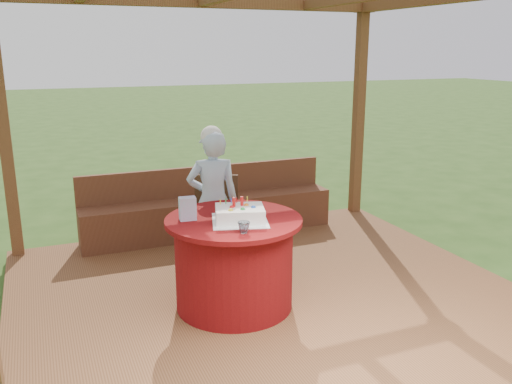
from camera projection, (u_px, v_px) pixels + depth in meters
ground at (266, 302)px, 5.03m from camera, size 60.00×60.00×0.00m
deck at (266, 296)px, 5.01m from camera, size 4.50×4.00×0.12m
pergola at (268, 33)px, 4.41m from camera, size 4.50×4.00×2.72m
bench at (209, 212)px, 6.47m from camera, size 3.00×0.42×0.80m
table at (234, 262)px, 4.61m from camera, size 1.15×1.15×0.79m
chair at (216, 215)px, 5.56m from camera, size 0.60×0.60×0.90m
elderly_woman at (213, 198)px, 5.36m from camera, size 0.56×0.42×1.45m
birthday_cake at (240, 214)px, 4.42m from camera, size 0.56×0.56×0.19m
gift_bag at (188, 209)px, 4.44m from camera, size 0.14×0.10×0.19m
drinking_glass at (244, 227)px, 4.14m from camera, size 0.10×0.10×0.09m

